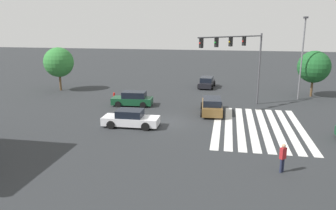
% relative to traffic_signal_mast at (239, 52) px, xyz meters
% --- Properties ---
extents(ground_plane, '(155.65, 155.65, 0.00)m').
position_rel_traffic_signal_mast_xyz_m(ground_plane, '(-5.90, 5.90, -5.59)').
color(ground_plane, '#2B2D30').
extents(crosswalk_markings, '(11.67, 7.25, 0.01)m').
position_rel_traffic_signal_mast_xyz_m(crosswalk_markings, '(-5.90, -1.64, -5.59)').
color(crosswalk_markings, silver).
rests_on(crosswalk_markings, ground_plane).
extents(traffic_signal_mast, '(5.99, 5.99, 7.32)m').
position_rel_traffic_signal_mast_xyz_m(traffic_signal_mast, '(0.00, 0.00, 0.00)').
color(traffic_signal_mast, '#47474C').
rests_on(traffic_signal_mast, ground_plane).
extents(car_0, '(2.05, 4.65, 1.42)m').
position_rel_traffic_signal_mast_xyz_m(car_0, '(-7.68, 8.71, -4.93)').
color(car_0, silver).
rests_on(car_0, ground_plane).
extents(car_2, '(4.77, 2.35, 1.54)m').
position_rel_traffic_signal_mast_xyz_m(car_2, '(-2.43, 2.34, -4.84)').
color(car_2, brown).
rests_on(car_2, ground_plane).
extents(car_3, '(2.15, 4.23, 1.47)m').
position_rel_traffic_signal_mast_xyz_m(car_3, '(-0.82, 10.53, -4.89)').
color(car_3, '#144728').
rests_on(car_3, ground_plane).
extents(car_4, '(4.24, 2.16, 1.41)m').
position_rel_traffic_signal_mast_xyz_m(car_4, '(10.34, 3.69, -4.91)').
color(car_4, black).
rests_on(car_4, ground_plane).
extents(pedestrian, '(0.41, 0.41, 1.72)m').
position_rel_traffic_signal_mast_xyz_m(pedestrian, '(-14.34, -2.28, -4.63)').
color(pedestrian, '#232842').
rests_on(pedestrian, ground_plane).
extents(street_light_pole_a, '(0.80, 0.36, 8.97)m').
position_rel_traffic_signal_mast_xyz_m(street_light_pole_a, '(5.35, -6.87, -0.29)').
color(street_light_pole_a, slate).
rests_on(street_light_pole_a, ground_plane).
extents(tree_corner_a, '(3.67, 3.67, 5.41)m').
position_rel_traffic_signal_mast_xyz_m(tree_corner_a, '(5.10, 21.77, -2.03)').
color(tree_corner_a, brown).
rests_on(tree_corner_a, ground_plane).
extents(tree_corner_b, '(3.64, 3.64, 5.28)m').
position_rel_traffic_signal_mast_xyz_m(tree_corner_b, '(7.10, -8.63, -2.14)').
color(tree_corner_b, brown).
rests_on(tree_corner_b, ground_plane).
extents(fire_hydrant, '(0.22, 0.22, 0.86)m').
position_rel_traffic_signal_mast_xyz_m(fire_hydrant, '(1.19, 13.28, -5.16)').
color(fire_hydrant, red).
rests_on(fire_hydrant, ground_plane).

